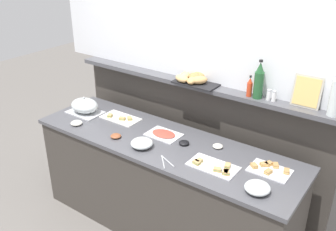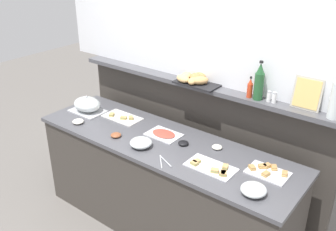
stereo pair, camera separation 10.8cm
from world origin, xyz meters
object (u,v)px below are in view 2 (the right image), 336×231
sandwich_platter_front (211,167)px  condiment_bowl_red (183,143)px  salt_shaker (269,96)px  bread_basket (195,79)px  sandwich_platter_rear (268,171)px  wine_bottle_green (259,82)px  pepper_shaker (274,98)px  sandwich_platter_side (122,117)px  serving_cloche (87,105)px  serving_tongs (163,161)px  glass_bowl_large (254,190)px  condiment_bowl_dark (217,147)px  framed_picture (307,94)px  condiment_bowl_teal (116,135)px  glass_bowl_medium (141,143)px  hot_sauce_bottle (250,88)px  cold_cuts_platter (164,134)px  water_carafe (336,101)px  condiment_bowl_cream (78,121)px

sandwich_platter_front → condiment_bowl_red: (-0.37, 0.16, 0.00)m
salt_shaker → bread_basket: bearing=-178.8°
sandwich_platter_rear → wine_bottle_green: 0.69m
sandwich_platter_rear → wine_bottle_green: (-0.29, 0.35, 0.52)m
sandwich_platter_front → salt_shaker: bearing=75.1°
sandwich_platter_rear → sandwich_platter_front: (-0.35, -0.21, -0.00)m
pepper_shaker → salt_shaker: bearing=180.0°
sandwich_platter_side → pepper_shaker: 1.44m
serving_cloche → wine_bottle_green: size_ratio=1.08×
serving_cloche → bread_basket: 1.12m
bread_basket → serving_tongs: bearing=-74.5°
sandwich_platter_front → salt_shaker: (0.15, 0.57, 0.43)m
sandwich_platter_side → serving_tongs: (0.79, -0.37, -0.00)m
serving_cloche → glass_bowl_large: 1.90m
condiment_bowl_dark → framed_picture: framed_picture is taller
condiment_bowl_dark → condiment_bowl_teal: bearing=-155.7°
sandwich_platter_rear → glass_bowl_medium: bearing=-164.1°
sandwich_platter_rear → glass_bowl_medium: 1.03m
condiment_bowl_teal → wine_bottle_green: size_ratio=0.29×
sandwich_platter_side → condiment_bowl_red: 0.76m
glass_bowl_medium → hot_sauce_bottle: (0.62, 0.63, 0.44)m
condiment_bowl_red → salt_shaker: 0.78m
condiment_bowl_teal → framed_picture: bearing=27.0°
sandwich_platter_side → serving_tongs: size_ratio=2.14×
cold_cuts_platter → water_carafe: water_carafe is taller
condiment_bowl_dark → water_carafe: size_ratio=0.31×
salt_shaker → sandwich_platter_side: bearing=-165.0°
sandwich_platter_side → condiment_bowl_red: (0.76, -0.06, 0.01)m
framed_picture → condiment_bowl_teal: bearing=-153.0°
glass_bowl_medium → salt_shaker: (0.78, 0.64, 0.40)m
condiment_bowl_cream → serving_tongs: size_ratio=0.61×
serving_tongs → glass_bowl_large: bearing=4.3°
condiment_bowl_teal → condiment_bowl_cream: bearing=-176.6°
condiment_bowl_red → framed_picture: size_ratio=0.36×
glass_bowl_medium → bread_basket: bread_basket is taller
serving_cloche → bread_basket: size_ratio=0.85×
condiment_bowl_red → pepper_shaker: pepper_shaker is taller
condiment_bowl_dark → bread_basket: bread_basket is taller
condiment_bowl_cream → wine_bottle_green: 1.67m
sandwich_platter_rear → condiment_bowl_cream: bearing=-169.8°
bread_basket → glass_bowl_large: bearing=-34.9°
condiment_bowl_dark → bread_basket: size_ratio=0.21×
wine_bottle_green → water_carafe: 0.58m
sandwich_platter_front → condiment_bowl_teal: (-0.92, -0.08, 0.01)m
sandwich_platter_side → condiment_bowl_cream: bearing=-126.7°
serving_cloche → framed_picture: bearing=14.1°
sandwich_platter_front → serving_tongs: size_ratio=2.16×
sandwich_platter_front → hot_sauce_bottle: bearing=90.8°
hot_sauce_bottle → serving_cloche: bearing=-163.9°
glass_bowl_medium → framed_picture: 1.35m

